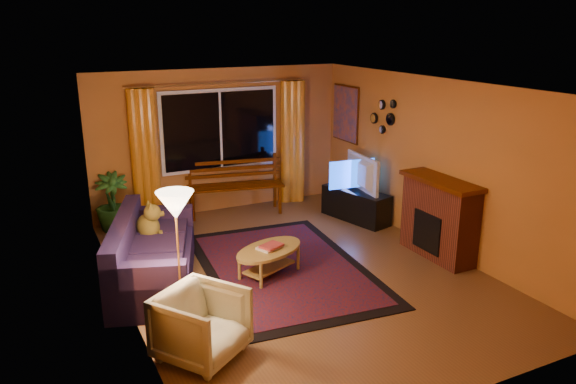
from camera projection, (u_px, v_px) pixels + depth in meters
name	position (u px, v px, depth m)	size (l,w,h in m)	color
floor	(298.00, 272.00, 7.60)	(4.50, 6.00, 0.02)	brown
ceiling	(299.00, 85.00, 6.87)	(4.50, 6.00, 0.02)	white
wall_back	(220.00, 141.00, 9.82)	(4.50, 0.02, 2.50)	#C67A32
wall_left	(119.00, 208.00, 6.28)	(0.02, 6.00, 2.50)	#C67A32
wall_right	(436.00, 164.00, 8.19)	(0.02, 6.00, 2.50)	#C67A32
window	(221.00, 130.00, 9.71)	(2.00, 0.02, 1.30)	black
curtain_rod	(220.00, 83.00, 9.43)	(0.03, 0.03, 3.20)	#BF8C3F
curtain_left	(145.00, 157.00, 9.18)	(0.36, 0.36, 2.24)	orange
curtain_right	(292.00, 142.00, 10.32)	(0.36, 0.36, 2.24)	orange
bench	(235.00, 200.00, 9.83)	(1.68, 0.49, 0.50)	#491B00
potted_plant	(112.00, 202.00, 9.00)	(0.53, 0.53, 0.94)	#235B1E
sofa	(154.00, 251.00, 7.17)	(0.93, 2.17, 0.88)	#201432
dog	(148.00, 222.00, 7.54)	(0.31, 0.43, 0.47)	olive
armchair	(201.00, 322.00, 5.58)	(0.76, 0.71, 0.78)	beige
floor_lamp	(179.00, 261.00, 6.03)	(0.26, 0.26, 1.57)	#BF8C3F
rug	(284.00, 268.00, 7.71)	(2.09, 3.30, 0.02)	#5E100D
coffee_table	(269.00, 262.00, 7.44)	(1.07, 1.07, 0.39)	#A7863A
tv_console	(356.00, 205.00, 9.54)	(0.42, 1.25, 0.52)	black
television	(357.00, 173.00, 9.37)	(1.03, 0.14, 0.60)	black
fireplace	(439.00, 220.00, 7.96)	(0.40, 1.20, 1.10)	maroon
mirror_cluster	(383.00, 114.00, 9.13)	(0.06, 0.60, 0.56)	black
painting	(345.00, 114.00, 10.16)	(0.04, 0.76, 0.96)	#D6570F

